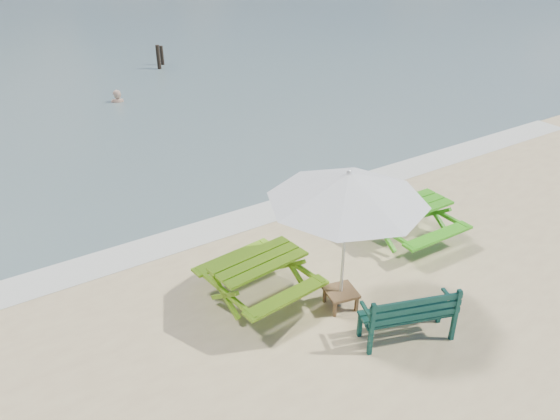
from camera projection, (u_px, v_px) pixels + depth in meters
foam_strip at (252, 217)px, 12.02m from camera, size 22.00×0.90×0.01m
picnic_table_left at (259, 279)px, 9.34m from camera, size 1.80×1.96×0.77m
picnic_table_right at (409, 222)px, 11.06m from camera, size 1.65×1.84×0.78m
park_bench at (406, 323)px, 8.49m from camera, size 1.55×0.95×0.91m
side_table at (340, 298)px, 9.21m from camera, size 0.60×0.60×0.33m
patio_umbrella at (348, 187)px, 8.21m from camera, size 3.01×3.01×2.49m
beer_bottle at (415, 206)px, 10.64m from camera, size 0.07×0.07×0.26m
swimmer at (119, 112)px, 19.54m from camera, size 0.68×0.56×1.62m
mooring_pilings at (160, 59)px, 23.55m from camera, size 0.56×0.76×1.20m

